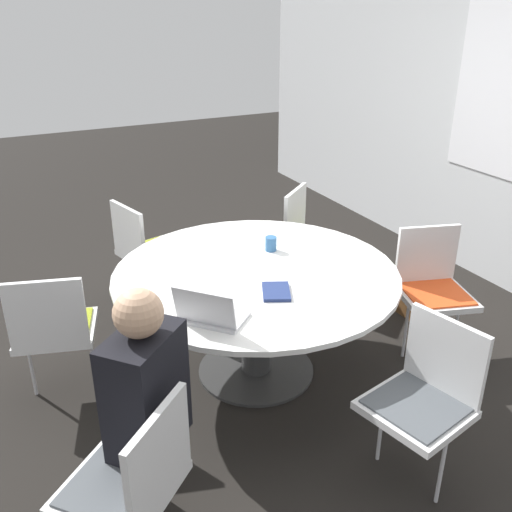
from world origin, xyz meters
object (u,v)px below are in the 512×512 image
chair_4 (145,247)px  laptop (210,313)px  chair_0 (133,478)px  handbag (416,300)px  chair_5 (53,325)px  chair_1 (426,391)px  chair_3 (310,233)px  chair_2 (432,282)px  coffee_cup (271,244)px  person_0 (143,396)px  spiral_notebook (276,292)px

chair_4 → laptop: (1.56, -0.11, 0.26)m
chair_0 → handbag: (-1.12, 2.46, -0.37)m
chair_5 → handbag: size_ratio=2.39×
chair_1 → chair_3: (-1.95, 0.56, 0.00)m
chair_2 → chair_4: bearing=-25.9°
chair_5 → handbag: (0.20, 2.55, -0.37)m
coffee_cup → handbag: coffee_cup is taller
chair_0 → coffee_cup: 1.83m
chair_3 → person_0: (1.62, -1.82, 0.19)m
chair_3 → chair_2: bearing=65.1°
chair_0 → person_0: 0.32m
chair_4 → chair_5: bearing=-57.3°
chair_4 → chair_5: 1.17m
chair_2 → spiral_notebook: (0.01, -1.18, 0.22)m
chair_3 → spiral_notebook: chair_3 is taller
chair_4 → chair_3: bearing=60.6°
chair_1 → coffee_cup: bearing=-8.4°
person_0 → laptop: size_ratio=3.01×
chair_5 → spiral_notebook: chair_5 is taller
laptop → coffee_cup: size_ratio=4.28×
chair_0 → chair_3: (-1.84, 1.95, 0.00)m
laptop → chair_3: bearing=-89.7°
spiral_notebook → chair_5: bearing=-117.0°
person_0 → chair_2: bearing=-27.6°
person_0 → laptop: 0.62m
chair_0 → chair_2: (-0.75, 2.22, 0.00)m
handbag → laptop: bearing=-74.9°
coffee_cup → chair_2: bearing=60.8°
chair_1 → person_0: person_0 is taller
chair_3 → chair_5: bearing=-24.6°
chair_4 → person_0: size_ratio=0.71×
chair_0 → person_0: (-0.22, 0.12, 0.19)m
chair_0 → laptop: size_ratio=2.14×
person_0 → chair_3: bearing=-0.1°
chair_0 → chair_4: bearing=30.3°
chair_0 → coffee_cup: (-1.27, 1.29, 0.26)m
chair_3 → laptop: 1.85m
chair_3 → person_0: 2.45m
chair_0 → chair_3: 2.68m
chair_4 → chair_5: size_ratio=1.00×
chair_0 → spiral_notebook: chair_0 is taller
chair_3 → chair_5: 2.11m
chair_4 → laptop: bearing=-18.6°
spiral_notebook → handbag: bearing=105.0°
chair_4 → laptop: laptop is taller
coffee_cup → chair_4: bearing=-147.0°
chair_0 → chair_4: 2.29m
chair_3 → handbag: size_ratio=2.39×
laptop → person_0: bearing=88.6°
chair_0 → chair_5: same height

